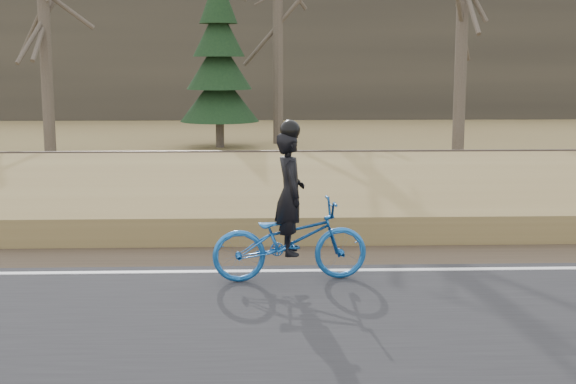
{
  "coord_description": "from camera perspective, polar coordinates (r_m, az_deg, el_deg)",
  "views": [
    {
      "loc": [
        -6.01,
        -10.35,
        2.91
      ],
      "look_at": [
        -5.62,
        0.5,
        1.1
      ],
      "focal_mm": 50.0,
      "sensor_mm": 36.0,
      "label": 1
    }
  ],
  "objects": [
    {
      "name": "ballast",
      "position": [
        19.49,
        15.95,
        1.18
      ],
      "size": [
        120.0,
        3.0,
        0.45
      ],
      "primitive_type": "cube",
      "color": "slate",
      "rests_on": "ground"
    },
    {
      "name": "bare_tree_far_left",
      "position": [
        25.72,
        -16.91,
        10.63
      ],
      "size": [
        0.36,
        0.36,
        7.23
      ],
      "primitive_type": "cylinder",
      "color": "brown",
      "rests_on": "ground"
    },
    {
      "name": "bare_tree_near_left",
      "position": [
        24.54,
        12.28,
        11.55
      ],
      "size": [
        0.36,
        0.36,
        7.78
      ],
      "primitive_type": "cylinder",
      "color": "brown",
      "rests_on": "ground"
    },
    {
      "name": "conifer",
      "position": [
        26.6,
        -4.93,
        8.99
      ],
      "size": [
        2.6,
        2.6,
        5.71
      ],
      "color": "brown",
      "rests_on": "ground"
    },
    {
      "name": "cyclist",
      "position": [
        10.36,
        0.14,
        -2.75
      ],
      "size": [
        2.07,
        0.91,
        2.09
      ],
      "rotation": [
        0.0,
        0.0,
        1.67
      ],
      "color": "#165199",
      "rests_on": "road"
    },
    {
      "name": "bare_tree_left",
      "position": [
        27.75,
        -0.72,
        11.89
      ],
      "size": [
        0.36,
        0.36,
        8.17
      ],
      "primitive_type": "cylinder",
      "color": "brown",
      "rests_on": "ground"
    },
    {
      "name": "treeline_backdrop",
      "position": [
        40.79,
        6.53,
        9.53
      ],
      "size": [
        120.0,
        4.0,
        6.0
      ],
      "primitive_type": "cube",
      "color": "#383328",
      "rests_on": "ground"
    },
    {
      "name": "railroad",
      "position": [
        19.45,
        15.99,
        2.07
      ],
      "size": [
        120.0,
        2.4,
        0.29
      ],
      "color": "black",
      "rests_on": "ballast"
    }
  ]
}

